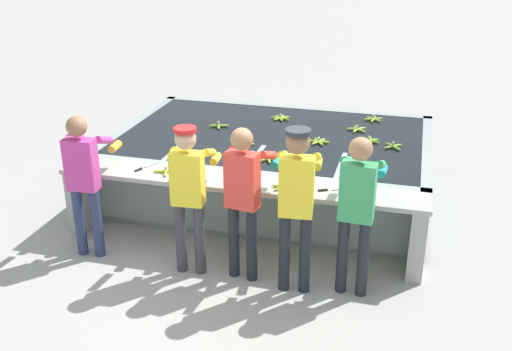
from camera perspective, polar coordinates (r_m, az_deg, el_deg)
ground_plane at (r=6.54m, az=-2.28°, el=-7.97°), size 80.00×80.00×0.00m
wash_tank at (r=7.91m, az=1.51°, el=1.03°), size 4.01×2.69×0.83m
work_ledge at (r=6.46m, az=-1.77°, el=-2.53°), size 4.01×0.45×0.83m
worker_0 at (r=6.50m, az=-16.05°, el=0.13°), size 0.44×0.72×1.58m
worker_1 at (r=5.96m, az=-6.42°, el=-1.07°), size 0.44×0.72×1.58m
worker_2 at (r=5.82m, az=-1.16°, el=-1.43°), size 0.48×0.74×1.61m
worker_3 at (r=5.59m, az=3.89°, el=-1.85°), size 0.45×0.73×1.68m
worker_4 at (r=5.64m, az=9.62°, el=-2.55°), size 0.43×0.72×1.62m
banana_bunch_floating_0 at (r=7.63m, az=10.70°, el=3.30°), size 0.28×0.28×0.08m
banana_bunch_floating_1 at (r=8.02m, az=9.59°, el=4.37°), size 0.27×0.28×0.08m
banana_bunch_floating_2 at (r=7.37m, az=-1.23°, el=2.99°), size 0.27×0.27×0.08m
banana_bunch_floating_3 at (r=6.69m, az=9.80°, el=0.52°), size 0.27×0.28×0.08m
banana_bunch_floating_4 at (r=7.50m, az=5.98°, el=3.24°), size 0.28×0.26×0.08m
banana_bunch_floating_5 at (r=8.07m, az=-3.58°, el=4.77°), size 0.28×0.28×0.08m
banana_bunch_floating_6 at (r=8.49m, az=11.10°, el=5.31°), size 0.27×0.28×0.08m
banana_bunch_floating_7 at (r=7.03m, az=-6.48°, el=1.83°), size 0.28×0.27×0.08m
banana_bunch_floating_8 at (r=6.92m, az=1.17°, el=1.64°), size 0.28×0.27×0.08m
banana_bunch_floating_9 at (r=7.49m, az=12.92°, el=2.73°), size 0.23×0.23×0.08m
banana_bunch_floating_10 at (r=8.39m, az=2.35°, el=5.51°), size 0.28×0.28×0.08m
banana_bunch_ledge_0 at (r=6.63m, az=-8.57°, el=0.42°), size 0.28×0.28×0.08m
banana_bunch_ledge_1 at (r=6.45m, az=-6.42°, el=-0.12°), size 0.28×0.27×0.08m
banana_bunch_ledge_2 at (r=6.17m, az=2.76°, el=-1.09°), size 0.28×0.28×0.08m
knife_0 at (r=6.17m, az=7.01°, el=-1.34°), size 0.33×0.18×0.02m
knife_1 at (r=6.79m, az=-10.69°, el=0.73°), size 0.15×0.34×0.02m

